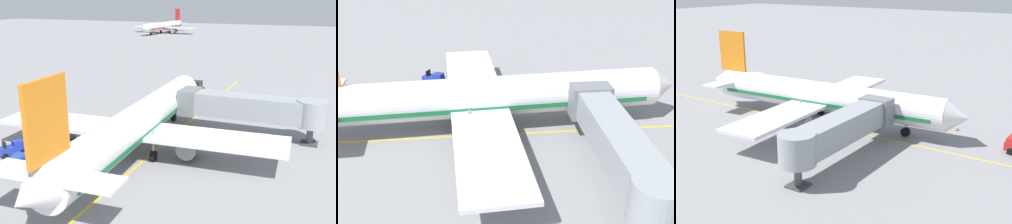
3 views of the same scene
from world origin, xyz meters
The scene contains 13 objects.
ground_plane centered at (0.00, 0.00, 0.00)m, with size 400.00×400.00×0.00m, color gray.
gate_lead_in_line centered at (0.00, 0.00, 0.00)m, with size 0.24×80.00×0.01m, color gold.
parked_airliner centered at (-1.44, 0.85, 3.19)m, with size 30.25×37.33×10.63m.
jet_bridge centered at (8.14, 10.02, 3.46)m, with size 16.62×3.50×4.98m.
pushback_tractor centered at (-3.82, 25.59, 1.10)m, with size 2.42×4.51×2.40m.
baggage_tug_lead centered at (-12.96, -4.76, 0.71)m, with size 2.23×2.77×1.62m.
baggage_cart_front centered at (-10.10, 1.39, 0.95)m, with size 1.58×2.97×1.58m.
baggage_cart_second_in_train centered at (-9.92, -1.42, 0.95)m, with size 1.58×2.97×1.58m.
baggage_cart_third_in_train centered at (-9.52, -3.83, 0.95)m, with size 1.58×2.97×1.58m.
baggage_cart_tail_end centered at (-9.48, -7.89, 0.95)m, with size 1.58×2.97×1.58m.
ground_crew_wing_walker centered at (-7.41, 10.20, 0.95)m, with size 0.48×0.65×1.69m.
safety_cone_nose_left centered at (-7.46, 16.65, 0.29)m, with size 0.36×0.36×0.59m.
distant_taxiing_airliner centered at (-53.34, 129.11, 3.03)m, with size 28.84×35.49×10.10m.
Camera 1 is at (16.00, -33.40, 15.57)m, focal length 42.23 mm.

